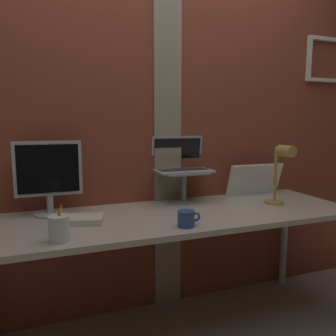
% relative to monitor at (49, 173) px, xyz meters
% --- Properties ---
extents(ground_plane, '(6.00, 6.00, 0.00)m').
position_rel_monitor_xyz_m(ground_plane, '(0.67, -0.23, -0.97)').
color(ground_plane, gray).
extents(brick_wall_back, '(3.52, 0.16, 2.64)m').
position_rel_monitor_xyz_m(brick_wall_back, '(0.67, 0.18, 0.34)').
color(brick_wall_back, brown).
rests_on(brick_wall_back, ground_plane).
extents(desk, '(2.16, 0.68, 0.74)m').
position_rel_monitor_xyz_m(desk, '(0.66, -0.22, -0.30)').
color(desk, beige).
rests_on(desk, ground_plane).
extents(monitor, '(0.36, 0.18, 0.42)m').
position_rel_monitor_xyz_m(monitor, '(0.00, 0.00, 0.00)').
color(monitor, '#ADB2B7').
rests_on(monitor, desk).
extents(laptop_stand, '(0.28, 0.22, 0.20)m').
position_rel_monitor_xyz_m(laptop_stand, '(0.81, 0.00, -0.10)').
color(laptop_stand, gray).
rests_on(laptop_stand, desk).
extents(laptop, '(0.36, 0.24, 0.22)m').
position_rel_monitor_xyz_m(laptop, '(0.81, 0.06, 0.03)').
color(laptop, '#ADB2B7').
rests_on(laptop, laptop_stand).
extents(whiteboard_panel, '(0.42, 0.09, 0.23)m').
position_rel_monitor_xyz_m(whiteboard_panel, '(1.38, 0.04, -0.13)').
color(whiteboard_panel, white).
rests_on(whiteboard_panel, desk).
extents(desk_lamp, '(0.12, 0.20, 0.38)m').
position_rel_monitor_xyz_m(desk_lamp, '(1.35, -0.27, -0.00)').
color(desk_lamp, tan).
rests_on(desk_lamp, desk).
extents(pen_cup, '(0.09, 0.09, 0.16)m').
position_rel_monitor_xyz_m(pen_cup, '(0.03, -0.46, -0.18)').
color(pen_cup, white).
rests_on(pen_cup, desk).
extents(coffee_mug, '(0.12, 0.09, 0.08)m').
position_rel_monitor_xyz_m(coffee_mug, '(0.63, -0.46, -0.20)').
color(coffee_mug, '#2D4C8C').
rests_on(coffee_mug, desk).
extents(paper_clutter_stack, '(0.23, 0.19, 0.03)m').
position_rel_monitor_xyz_m(paper_clutter_stack, '(0.16, -0.22, -0.22)').
color(paper_clutter_stack, silver).
rests_on(paper_clutter_stack, desk).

